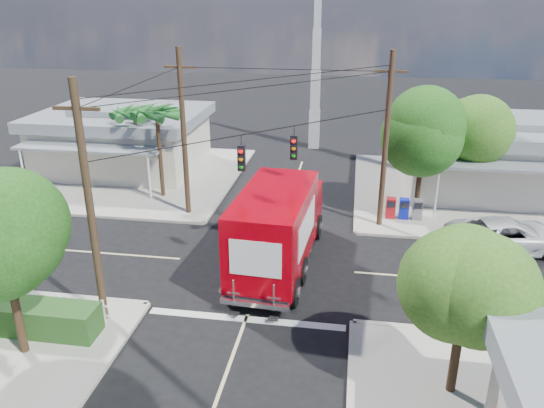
# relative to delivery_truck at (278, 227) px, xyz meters

# --- Properties ---
(ground) EXTENTS (120.00, 120.00, 0.00)m
(ground) POSITION_rel_delivery_truck_xyz_m (-0.59, -0.03, -1.95)
(ground) COLOR black
(ground) RESTS_ON ground
(sidewalk_ne) EXTENTS (14.12, 14.12, 0.14)m
(sidewalk_ne) POSITION_rel_delivery_truck_xyz_m (10.29, 10.85, -1.88)
(sidewalk_ne) COLOR #ADA79C
(sidewalk_ne) RESTS_ON ground
(sidewalk_nw) EXTENTS (14.12, 14.12, 0.14)m
(sidewalk_nw) POSITION_rel_delivery_truck_xyz_m (-11.47, 10.85, -1.88)
(sidewalk_nw) COLOR #ADA79C
(sidewalk_nw) RESTS_ON ground
(road_markings) EXTENTS (32.00, 32.00, 0.01)m
(road_markings) POSITION_rel_delivery_truck_xyz_m (-0.59, -1.50, -1.95)
(road_markings) COLOR beige
(road_markings) RESTS_ON ground
(building_ne) EXTENTS (11.80, 10.20, 4.50)m
(building_ne) POSITION_rel_delivery_truck_xyz_m (11.91, 11.94, 0.37)
(building_ne) COLOR silver
(building_ne) RESTS_ON sidewalk_ne
(building_nw) EXTENTS (10.80, 10.20, 4.30)m
(building_nw) POSITION_rel_delivery_truck_xyz_m (-12.59, 12.44, 0.27)
(building_nw) COLOR beige
(building_nw) RESTS_ON sidewalk_nw
(radio_tower) EXTENTS (0.80, 0.80, 17.00)m
(radio_tower) POSITION_rel_delivery_truck_xyz_m (-0.09, 19.97, 3.69)
(radio_tower) COLOR silver
(radio_tower) RESTS_ON ground
(tree_sw_front) EXTENTS (3.88, 3.78, 6.03)m
(tree_sw_front) POSITION_rel_delivery_truck_xyz_m (-7.58, -7.57, 2.38)
(tree_sw_front) COLOR #422D1C
(tree_sw_front) RESTS_ON sidewalk_sw
(tree_ne_front) EXTENTS (4.21, 4.14, 6.66)m
(tree_ne_front) POSITION_rel_delivery_truck_xyz_m (6.62, 6.73, 2.81)
(tree_ne_front) COLOR #422D1C
(tree_ne_front) RESTS_ON sidewalk_ne
(tree_ne_back) EXTENTS (3.77, 3.66, 5.82)m
(tree_ne_back) POSITION_rel_delivery_truck_xyz_m (9.22, 8.93, 2.23)
(tree_ne_back) COLOR #422D1C
(tree_ne_back) RESTS_ON sidewalk_ne
(tree_se) EXTENTS (3.67, 3.54, 5.62)m
(tree_se) POSITION_rel_delivery_truck_xyz_m (6.42, -7.27, 2.09)
(tree_se) COLOR #422D1C
(tree_se) RESTS_ON sidewalk_se
(palm_nw_front) EXTENTS (3.01, 3.08, 5.59)m
(palm_nw_front) POSITION_rel_delivery_truck_xyz_m (-8.09, 7.47, 3.09)
(palm_nw_front) COLOR #422D1C
(palm_nw_front) RESTS_ON sidewalk_nw
(palm_nw_back) EXTENTS (3.01, 3.08, 5.19)m
(palm_nw_back) POSITION_rel_delivery_truck_xyz_m (-10.09, 8.97, 2.72)
(palm_nw_back) COLOR #422D1C
(palm_nw_back) RESTS_ON sidewalk_nw
(utility_poles) EXTENTS (12.00, 10.68, 9.00)m
(utility_poles) POSITION_rel_delivery_truck_xyz_m (-2.18, 1.58, 2.72)
(utility_poles) COLOR #473321
(utility_poles) RESTS_ON ground
(picket_fence) EXTENTS (5.94, 0.06, 1.00)m
(picket_fence) POSITION_rel_delivery_truck_xyz_m (-8.39, -5.63, -1.27)
(picket_fence) COLOR silver
(picket_fence) RESTS_ON sidewalk_sw
(hedge_sw) EXTENTS (6.20, 1.20, 1.10)m
(hedge_sw) POSITION_rel_delivery_truck_xyz_m (-8.59, -6.43, -1.26)
(hedge_sw) COLOR #214F1E
(hedge_sw) RESTS_ON sidewalk_sw
(vending_boxes) EXTENTS (1.90, 0.50, 1.10)m
(vending_boxes) POSITION_rel_delivery_truck_xyz_m (5.91, 6.17, -1.26)
(vending_boxes) COLOR #A21017
(vending_boxes) RESTS_ON sidewalk_ne
(delivery_truck) EXTENTS (3.37, 9.04, 3.84)m
(delivery_truck) POSITION_rel_delivery_truck_xyz_m (0.00, 0.00, 0.00)
(delivery_truck) COLOR black
(delivery_truck) RESTS_ON ground
(parked_car) EXTENTS (6.05, 3.69, 1.57)m
(parked_car) POSITION_rel_delivery_truck_xyz_m (10.53, 3.30, -1.17)
(parked_car) COLOR silver
(parked_car) RESTS_ON ground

